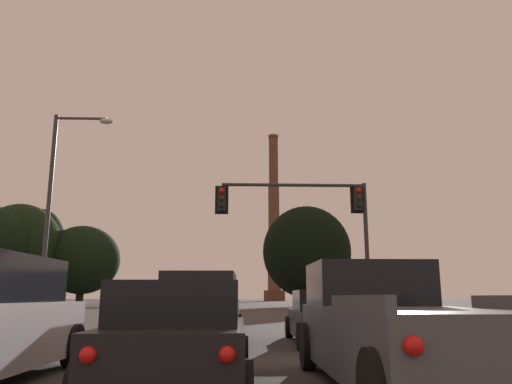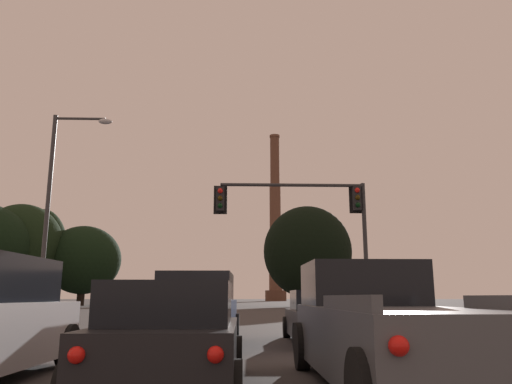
{
  "view_description": "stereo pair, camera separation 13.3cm",
  "coord_description": "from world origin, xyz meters",
  "views": [
    {
      "loc": [
        1.0,
        0.24,
        1.24
      ],
      "look_at": [
        2.43,
        38.15,
        9.24
      ],
      "focal_mm": 35.0,
      "sensor_mm": 36.0,
      "label": 1
    },
    {
      "loc": [
        1.13,
        0.24,
        1.24
      ],
      "look_at": [
        2.43,
        38.15,
        9.24
      ],
      "focal_mm": 35.0,
      "sensor_mm": 36.0,
      "label": 2
    }
  ],
  "objects": [
    {
      "name": "sedan_right_lane_front",
      "position": [
        3.48,
        14.43,
        0.67
      ],
      "size": [
        2.09,
        4.74,
        1.43
      ],
      "rotation": [
        0.0,
        0.0,
        -0.02
      ],
      "color": "#232328",
      "rests_on": "ground_plane"
    },
    {
      "name": "suv_center_lane_front",
      "position": [
        0.06,
        13.61,
        0.9
      ],
      "size": [
        2.21,
        4.95,
        1.86
      ],
      "rotation": [
        0.0,
        0.0,
        -0.02
      ],
      "color": "navy",
      "rests_on": "ground_plane"
    },
    {
      "name": "treeline_far_left",
      "position": [
        -21.48,
        73.97,
        6.52
      ],
      "size": [
        10.78,
        9.7,
        11.46
      ],
      "color": "black",
      "rests_on": "ground_plane"
    },
    {
      "name": "treeline_center_left",
      "position": [
        10.19,
        65.85,
        7.1
      ],
      "size": [
        11.6,
        10.44,
        13.12
      ],
      "color": "black",
      "rests_on": "ground_plane"
    },
    {
      "name": "smokestack",
      "position": [
        12.73,
        158.28,
        21.11
      ],
      "size": [
        6.62,
        6.62,
        53.87
      ],
      "color": "#523427",
      "rests_on": "ground_plane"
    },
    {
      "name": "treeline_left_mid",
      "position": [
        -27.26,
        72.58,
        7.23
      ],
      "size": [
        7.53,
        6.77,
        13.73
      ],
      "color": "black",
      "rests_on": "ground_plane"
    },
    {
      "name": "hatchback_center_lane_second",
      "position": [
        0.24,
        7.31,
        0.66
      ],
      "size": [
        1.92,
        4.11,
        1.44
      ],
      "rotation": [
        0.0,
        0.0,
        -0.01
      ],
      "color": "black",
      "rests_on": "ground_plane"
    },
    {
      "name": "pickup_truck_right_lane_second",
      "position": [
        3.24,
        7.43,
        0.8
      ],
      "size": [
        2.2,
        5.51,
        1.82
      ],
      "rotation": [
        0.0,
        0.0,
        0.0
      ],
      "color": "#4C4F54",
      "rests_on": "ground_plane"
    },
    {
      "name": "traffic_light_overhead_right",
      "position": [
        4.33,
        21.25,
        4.71
      ],
      "size": [
        6.68,
        0.5,
        6.09
      ],
      "color": "#2D2D30",
      "rests_on": "ground_plane"
    },
    {
      "name": "treeline_far_right",
      "position": [
        -29.46,
        71.11,
        8.19
      ],
      "size": [
        11.56,
        10.4,
        14.15
      ],
      "color": "black",
      "rests_on": "ground_plane"
    },
    {
      "name": "street_lamp",
      "position": [
        -7.19,
        22.8,
        5.77
      ],
      "size": [
        2.76,
        0.36,
        9.63
      ],
      "color": "#38383A",
      "rests_on": "ground_plane"
    }
  ]
}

